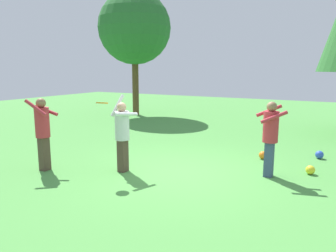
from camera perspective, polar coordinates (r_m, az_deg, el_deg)
ground_plane at (r=7.88m, az=2.07°, el=-8.09°), size 40.00×40.00×0.00m
person_thrower at (r=7.77m, az=-8.02°, el=-0.84°), size 0.63×0.63×1.85m
person_catcher at (r=8.35m, az=-21.12°, el=-0.28°), size 0.68×0.61×1.76m
person_bystander at (r=7.68m, az=17.50°, el=-1.10°), size 0.74×0.70×1.73m
frisbee at (r=7.45m, az=-11.48°, el=3.98°), size 0.32×0.32×0.06m
ball_yellow at (r=8.39m, az=23.66°, el=-7.05°), size 0.21×0.21×0.21m
ball_orange at (r=9.33m, az=16.26°, el=-4.92°), size 0.21×0.21×0.21m
ball_blue at (r=9.91m, az=24.99°, el=-4.58°), size 0.22×0.22×0.22m
tree_far_left at (r=17.51m, az=-5.89°, el=16.68°), size 3.73×3.73×6.37m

